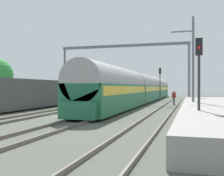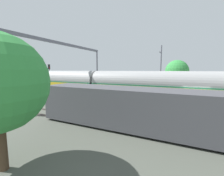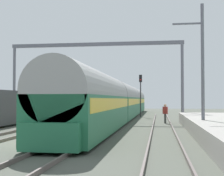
{
  "view_description": "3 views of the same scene",
  "coord_description": "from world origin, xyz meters",
  "views": [
    {
      "loc": [
        8.79,
        -18.86,
        2.11
      ],
      "look_at": [
        2.19,
        3.7,
        2.05
      ],
      "focal_mm": 43.34,
      "sensor_mm": 36.0,
      "label": 1
    },
    {
      "loc": [
        -16.46,
        1.11,
        4.13
      ],
      "look_at": [
        1.37,
        9.69,
        1.73
      ],
      "focal_mm": 24.07,
      "sensor_mm": 36.0,
      "label": 2
    },
    {
      "loc": [
        6.33,
        -15.8,
        2.16
      ],
      "look_at": [
        1.1,
        20.62,
        3.42
      ],
      "focal_mm": 52.51,
      "sensor_mm": 36.0,
      "label": 3
    }
  ],
  "objects": [
    {
      "name": "freight_car",
      "position": [
        -6.57,
        4.77,
        1.47
      ],
      "size": [
        2.8,
        13.0,
        2.7
      ],
      "color": "#47474C",
      "rests_on": "ground"
    },
    {
      "name": "catenary_pole_east_mid",
      "position": [
        8.93,
        4.61,
        4.15
      ],
      "size": [
        1.9,
        0.2,
        8.0
      ],
      "color": "slate",
      "rests_on": "ground"
    },
    {
      "name": "track_far_east",
      "position": [
        6.57,
        0.0,
        0.08
      ],
      "size": [
        1.52,
        60.0,
        0.16
      ],
      "color": "#635754",
      "rests_on": "ground"
    },
    {
      "name": "railway_signal_near",
      "position": [
        9.19,
        -4.03,
        3.02
      ],
      "size": [
        0.36,
        0.3,
        4.69
      ],
      "color": "#2D2D33",
      "rests_on": "ground"
    },
    {
      "name": "track_east",
      "position": [
        2.19,
        0.0,
        0.08
      ],
      "size": [
        1.51,
        60.0,
        0.16
      ],
      "color": "#635754",
      "rests_on": "ground"
    },
    {
      "name": "track_west",
      "position": [
        -2.19,
        0.0,
        0.08
      ],
      "size": [
        1.51,
        60.0,
        0.16
      ],
      "color": "#635754",
      "rests_on": "ground"
    },
    {
      "name": "platform",
      "position": [
        10.39,
        2.0,
        0.45
      ],
      "size": [
        4.4,
        28.0,
        0.9
      ],
      "color": "gray",
      "rests_on": "ground"
    },
    {
      "name": "railway_signal_far",
      "position": [
        4.11,
        24.2,
        3.28
      ],
      "size": [
        0.36,
        0.3,
        5.14
      ],
      "color": "#2D2D33",
      "rests_on": "ground"
    },
    {
      "name": "person_crossing",
      "position": [
        6.87,
        13.84,
        1.03
      ],
      "size": [
        0.46,
        0.38,
        1.73
      ],
      "rotation": [
        0.0,
        0.0,
        2.72
      ],
      "color": "#3A3A3A",
      "rests_on": "ground"
    },
    {
      "name": "catenary_gantry",
      "position": [
        0.0,
        16.36,
        5.96
      ],
      "size": [
        17.55,
        0.28,
        7.86
      ],
      "color": "slate",
      "rests_on": "ground"
    },
    {
      "name": "ground",
      "position": [
        0.0,
        0.0,
        0.0
      ],
      "size": [
        120.0,
        120.0,
        0.0
      ],
      "primitive_type": "plane",
      "color": "#4D5147"
    },
    {
      "name": "passenger_train",
      "position": [
        2.19,
        20.8,
        1.97
      ],
      "size": [
        2.93,
        49.2,
        3.82
      ],
      "color": "#236B47",
      "rests_on": "ground"
    }
  ]
}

